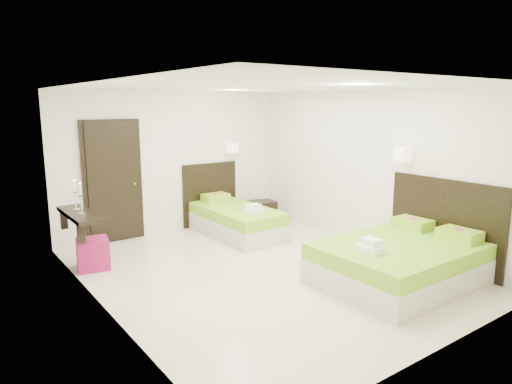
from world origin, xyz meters
TOP-DOWN VIEW (x-y plane):
  - floor at (0.00, 0.00)m, footprint 5.50×5.50m
  - bed_single at (0.73, 1.84)m, footprint 1.18×1.97m
  - bed_double at (1.28, -1.43)m, footprint 2.11×1.79m
  - nightstand at (1.66, 2.24)m, footprint 0.56×0.52m
  - ottoman at (-1.95, 1.53)m, footprint 0.52×0.52m
  - door at (-1.20, 2.70)m, footprint 1.02×0.15m
  - console_shelf at (-2.08, 1.60)m, footprint 0.35×1.20m

SIDE VIEW (x-z plane):
  - floor at x=0.00m, z-range 0.00..0.00m
  - nightstand at x=1.66m, z-range 0.00..0.44m
  - ottoman at x=-1.95m, z-range 0.00..0.44m
  - bed_single at x=0.73m, z-range -0.52..1.11m
  - bed_double at x=1.28m, z-range -0.56..1.18m
  - console_shelf at x=-2.08m, z-range 0.42..1.21m
  - door at x=-1.20m, z-range -0.02..2.12m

